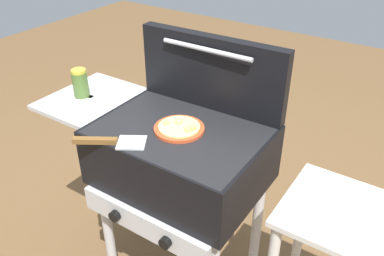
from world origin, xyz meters
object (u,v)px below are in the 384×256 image
(pizza_cheese, at_px, (180,128))
(spatula, at_px, (110,141))
(grill, at_px, (178,159))
(sauce_jar, at_px, (80,83))

(pizza_cheese, bearing_deg, spatula, -126.36)
(grill, bearing_deg, sauce_jar, -178.77)
(pizza_cheese, bearing_deg, grill, 156.44)
(pizza_cheese, bearing_deg, sauce_jar, -179.55)
(spatula, bearing_deg, grill, 57.25)
(grill, relative_size, pizza_cheese, 5.03)
(pizza_cheese, height_order, sauce_jar, sauce_jar)
(sauce_jar, height_order, spatula, sauce_jar)
(grill, bearing_deg, pizza_cheese, -23.56)
(grill, distance_m, pizza_cheese, 0.15)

